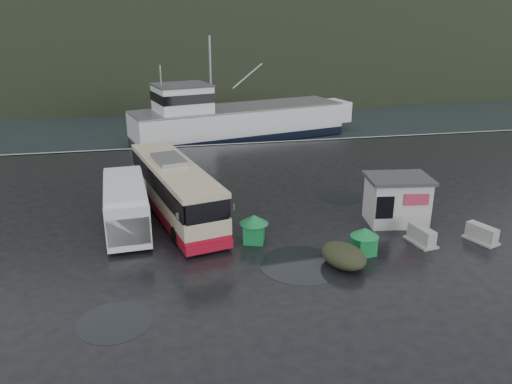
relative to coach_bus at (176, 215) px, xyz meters
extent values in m
plane|color=black|center=(3.07, -4.07, 0.00)|extent=(160.00, 160.00, 0.00)
cube|color=black|center=(3.07, 105.93, 0.00)|extent=(300.00, 180.00, 0.02)
cube|color=#999993|center=(3.07, 15.93, 0.00)|extent=(160.00, 0.60, 1.50)
ellipsoid|color=black|center=(13.07, 245.93, 0.00)|extent=(780.00, 540.00, 570.00)
cylinder|color=black|center=(5.47, -7.37, 0.01)|extent=(3.95, 3.95, 0.01)
cylinder|color=black|center=(-2.84, -10.43, 0.01)|extent=(2.89, 2.89, 0.01)
cylinder|color=black|center=(10.49, 0.99, 0.01)|extent=(2.74, 2.74, 0.01)
camera|label=1|loc=(-0.74, -27.39, 11.09)|focal=35.00mm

